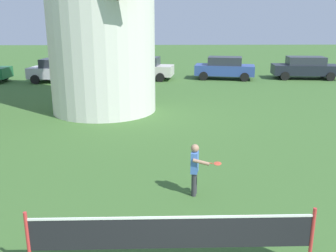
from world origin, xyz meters
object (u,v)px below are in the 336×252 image
(parked_car_cream, at_px, (141,68))
(parked_car_black, at_px, (305,67))
(player_far, at_px, (196,167))
(parked_car_silver, at_px, (59,70))
(parked_car_blue, at_px, (225,68))
(tennis_net, at_px, (171,233))
(stray_ball, at_px, (307,220))

(parked_car_cream, bearing_deg, parked_car_black, -0.32)
(parked_car_cream, relative_size, parked_car_black, 1.01)
(player_far, relative_size, parked_car_cream, 0.27)
(player_far, height_order, parked_car_cream, parked_car_cream)
(parked_car_silver, distance_m, parked_car_cream, 5.51)
(player_far, xyz_separation_m, parked_car_cream, (-2.03, 18.04, 0.09))
(parked_car_silver, height_order, parked_car_blue, same)
(tennis_net, distance_m, parked_car_cream, 20.83)
(player_far, relative_size, parked_car_blue, 0.29)
(stray_ball, xyz_separation_m, parked_car_silver, (-9.61, 18.31, 0.71))
(stray_ball, height_order, parked_car_cream, parked_car_cream)
(tennis_net, height_order, parked_car_blue, parked_car_blue)
(parked_car_blue, xyz_separation_m, parked_car_black, (5.72, -0.02, 0.00))
(parked_car_cream, relative_size, parked_car_blue, 1.08)
(parked_car_black, bearing_deg, parked_car_silver, -176.47)
(parked_car_blue, height_order, parked_car_black, same)
(parked_car_cream, bearing_deg, stray_ball, -77.78)
(stray_ball, distance_m, parked_car_silver, 20.69)
(stray_ball, bearing_deg, parked_car_black, 69.14)
(parked_car_silver, distance_m, parked_car_black, 17.02)
(tennis_net, xyz_separation_m, parked_car_cream, (-1.36, 20.79, 0.13))
(stray_ball, distance_m, parked_car_black, 20.73)
(player_far, height_order, stray_ball, player_far)
(tennis_net, xyz_separation_m, parked_car_black, (10.23, 20.72, 0.13))
(parked_car_blue, bearing_deg, player_far, -102.07)
(parked_car_silver, xyz_separation_m, parked_car_black, (16.99, 1.05, 0.00))
(parked_car_silver, height_order, parked_car_cream, same)
(player_far, xyz_separation_m, parked_car_silver, (-7.43, 16.92, 0.09))
(parked_car_silver, bearing_deg, parked_car_blue, 5.41)
(player_far, xyz_separation_m, parked_car_blue, (3.85, 17.99, 0.09))
(tennis_net, xyz_separation_m, parked_car_blue, (4.52, 20.74, 0.13))
(tennis_net, bearing_deg, stray_ball, 25.47)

